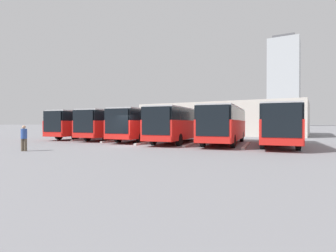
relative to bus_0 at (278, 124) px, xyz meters
The scene contains 15 objects.
ground_plane 12.49m from the bus_0, 29.16° to the left, with size 600.00×600.00×0.00m, color gray.
bus_0 is the anchor object (origin of this frame).
curb_divider_0 3.22m from the bus_0, 37.30° to the left, with size 0.24×6.15×0.15m, color #B2B2AD.
bus_1 4.34m from the bus_0, ahead, with size 4.20×11.39×3.22m.
curb_divider_1 7.02m from the bus_0, 17.78° to the left, with size 0.24×6.15×0.15m, color #B2B2AD.
bus_2 8.67m from the bus_0, ahead, with size 4.20×11.39×3.22m.
curb_divider_2 11.20m from the bus_0, 12.76° to the left, with size 0.24×6.15×0.15m, color #B2B2AD.
bus_3 12.95m from the bus_0, ahead, with size 4.20×11.39×3.22m.
curb_divider_3 15.32m from the bus_0, ahead, with size 0.24×6.15×0.15m, color #B2B2AD.
bus_4 17.26m from the bus_0, ahead, with size 4.20×11.39×3.22m.
curb_divider_4 19.56m from the bus_0, ahead, with size 0.24×6.15×0.15m, color #B2B2AD.
bus_5 21.58m from the bus_0, ahead, with size 4.20×11.39×3.22m.
pedestrian 18.92m from the bus_0, 41.79° to the left, with size 0.50×0.50×1.69m.
station_building 22.98m from the bus_0, 61.97° to the right, with size 25.18×16.96×5.01m.
office_tower 182.50m from the bus_0, 84.57° to the right, with size 20.23×20.23×62.87m.
Camera 1 is at (-13.45, 16.90, 1.85)m, focal length 28.00 mm.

